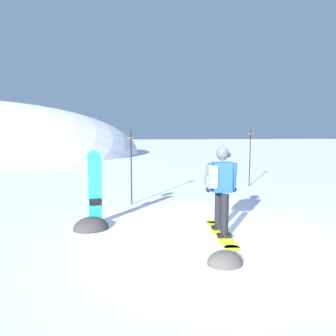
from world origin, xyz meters
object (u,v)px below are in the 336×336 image
spare_snowboard (95,188)px  rock_small (225,264)px  piste_marker_near (131,162)px  piste_marker_far (250,153)px  snowboarder_main (220,188)px  rock_mid (91,229)px

spare_snowboard → rock_small: spare_snowboard is taller
piste_marker_near → rock_small: piste_marker_near is taller
piste_marker_far → rock_small: (-4.22, -5.96, -1.28)m
snowboarder_main → piste_marker_near: size_ratio=0.84×
snowboarder_main → piste_marker_near: (-1.21, 3.03, 0.29)m
spare_snowboard → piste_marker_far: bearing=29.9°
spare_snowboard → piste_marker_far: size_ratio=0.72×
piste_marker_near → rock_mid: bearing=-121.4°
piste_marker_near → rock_mid: (-1.20, -1.96, -1.21)m
spare_snowboard → rock_mid: bearing=-116.3°
piste_marker_near → piste_marker_far: (4.89, 1.70, 0.07)m
piste_marker_far → rock_mid: bearing=-149.0°
spare_snowboard → rock_mid: (-0.11, -0.23, -0.82)m
piste_marker_far → rock_mid: (-6.09, -3.66, -1.28)m
snowboarder_main → piste_marker_far: 6.00m
snowboarder_main → spare_snowboard: size_ratio=1.11×
rock_mid → rock_small: 2.96m
piste_marker_near → rock_mid: size_ratio=2.94×
snowboarder_main → piste_marker_far: (3.68, 4.72, 0.36)m
rock_small → spare_snowboard: bearing=124.8°
piste_marker_near → rock_small: bearing=-81.1°
rock_mid → piste_marker_far: bearing=31.0°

